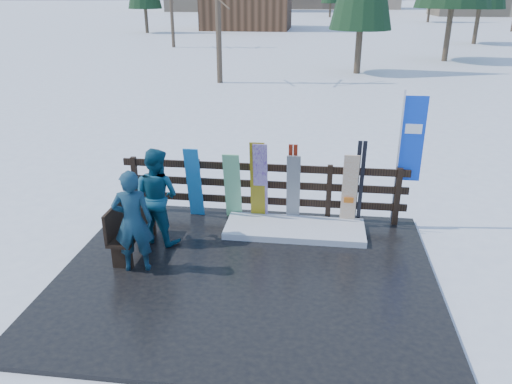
# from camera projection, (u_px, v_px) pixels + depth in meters

# --- Properties ---
(ground) EXTENTS (700.00, 700.00, 0.00)m
(ground) POSITION_uv_depth(u_px,v_px,m) (246.00, 278.00, 8.05)
(ground) COLOR white
(ground) RESTS_ON ground
(deck) EXTENTS (6.00, 5.00, 0.08)m
(deck) POSITION_uv_depth(u_px,v_px,m) (246.00, 276.00, 8.04)
(deck) COLOR black
(deck) RESTS_ON ground
(fence) EXTENTS (5.60, 0.10, 1.15)m
(fence) POSITION_uv_depth(u_px,v_px,m) (262.00, 186.00, 9.80)
(fence) COLOR black
(fence) RESTS_ON deck
(snow_patch) EXTENTS (2.61, 1.00, 0.12)m
(snow_patch) POSITION_uv_depth(u_px,v_px,m) (295.00, 229.00, 9.39)
(snow_patch) COLOR white
(snow_patch) RESTS_ON deck
(bench) EXTENTS (0.41, 1.50, 0.97)m
(bench) POSITION_uv_depth(u_px,v_px,m) (129.00, 223.00, 8.57)
(bench) COLOR black
(bench) RESTS_ON deck
(snowboard_0) EXTENTS (0.29, 0.36, 1.49)m
(snowboard_0) POSITION_uv_depth(u_px,v_px,m) (194.00, 183.00, 9.72)
(snowboard_0) COLOR #1F78C0
(snowboard_0) RESTS_ON deck
(snowboard_1) EXTENTS (0.32, 0.37, 1.41)m
(snowboard_1) POSITION_uv_depth(u_px,v_px,m) (233.00, 187.00, 9.64)
(snowboard_1) COLOR silver
(snowboard_1) RESTS_ON deck
(snowboard_2) EXTENTS (0.28, 0.26, 1.65)m
(snowboard_2) POSITION_uv_depth(u_px,v_px,m) (258.00, 182.00, 9.54)
(snowboard_2) COLOR yellow
(snowboard_2) RESTS_ON deck
(snowboard_3) EXTENTS (0.27, 0.31, 1.62)m
(snowboard_3) POSITION_uv_depth(u_px,v_px,m) (261.00, 183.00, 9.54)
(snowboard_3) COLOR silver
(snowboard_3) RESTS_ON deck
(snowboard_4) EXTENTS (0.26, 0.31, 1.43)m
(snowboard_4) POSITION_uv_depth(u_px,v_px,m) (293.00, 189.00, 9.50)
(snowboard_4) COLOR black
(snowboard_4) RESTS_ON deck
(snowboard_5) EXTENTS (0.29, 0.22, 1.47)m
(snowboard_5) POSITION_uv_depth(u_px,v_px,m) (349.00, 191.00, 9.37)
(snowboard_5) COLOR white
(snowboard_5) RESTS_ON deck
(ski_pair_a) EXTENTS (0.17, 0.29, 1.62)m
(ski_pair_a) POSITION_uv_depth(u_px,v_px,m) (292.00, 183.00, 9.53)
(ski_pair_a) COLOR maroon
(ski_pair_a) RESTS_ON deck
(ski_pair_b) EXTENTS (0.17, 0.24, 1.73)m
(ski_pair_b) POSITION_uv_depth(u_px,v_px,m) (359.00, 184.00, 9.36)
(ski_pair_b) COLOR black
(ski_pair_b) RESTS_ON deck
(rental_flag) EXTENTS (0.45, 0.04, 2.60)m
(rental_flag) POSITION_uv_depth(u_px,v_px,m) (409.00, 144.00, 9.17)
(rental_flag) COLOR silver
(rental_flag) RESTS_ON deck
(person_front) EXTENTS (0.70, 0.53, 1.70)m
(person_front) POSITION_uv_depth(u_px,v_px,m) (133.00, 221.00, 7.85)
(person_front) COLOR #1B4C58
(person_front) RESTS_ON deck
(person_back) EXTENTS (1.02, 0.90, 1.74)m
(person_back) POSITION_uv_depth(u_px,v_px,m) (157.00, 196.00, 8.78)
(person_back) COLOR navy
(person_back) RESTS_ON deck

